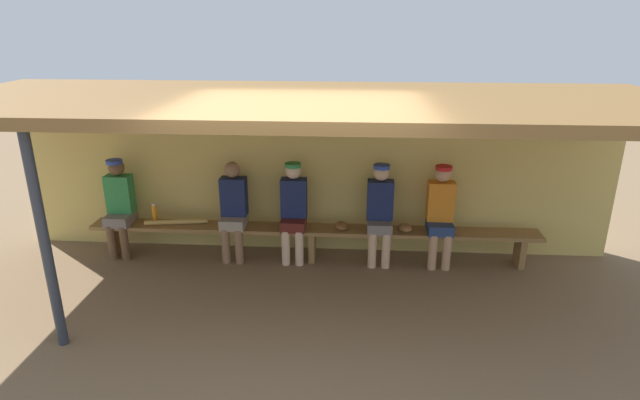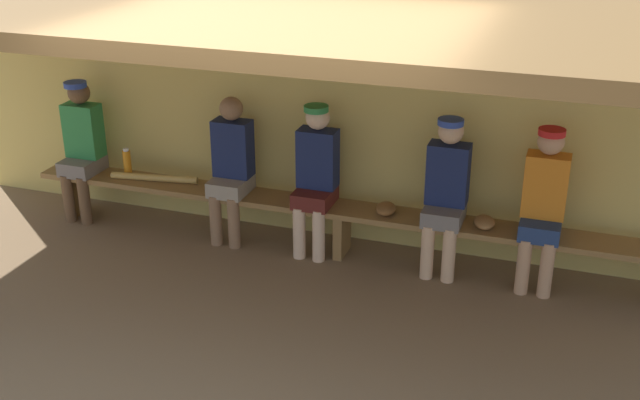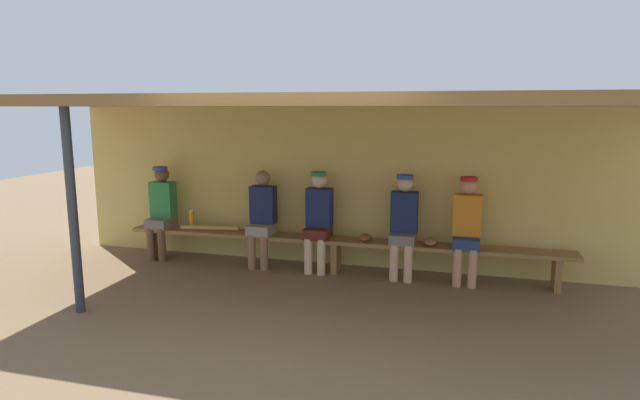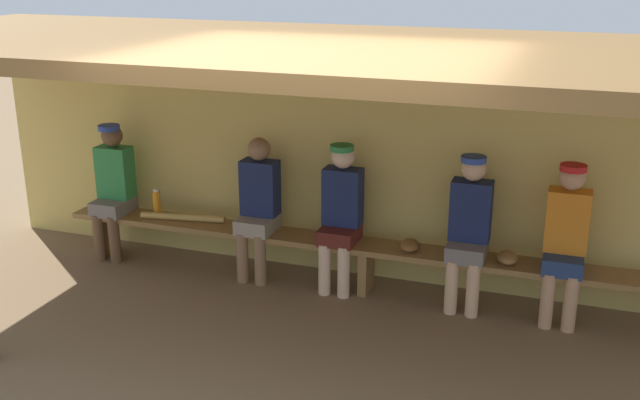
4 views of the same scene
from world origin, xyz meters
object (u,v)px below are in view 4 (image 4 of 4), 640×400
at_px(water_bottle_orange, 157,203).
at_px(baseball_glove_worn, 507,258).
at_px(player_near_post, 566,236).
at_px(player_in_blue, 258,203).
at_px(baseball_glove_dark_brown, 410,245).
at_px(player_in_red, 341,211).
at_px(player_rightmost, 469,225).
at_px(player_in_white, 113,185).
at_px(bench, 366,251).
at_px(baseball_bat, 183,217).

bearing_deg(water_bottle_orange, baseball_glove_worn, -1.13).
distance_m(player_near_post, water_bottle_orange, 3.84).
height_order(player_near_post, water_bottle_orange, player_near_post).
xyz_separation_m(player_in_blue, baseball_glove_dark_brown, (1.45, -0.02, -0.22)).
bearing_deg(player_in_blue, water_bottle_orange, 177.61).
relative_size(player_in_red, player_rightmost, 1.00).
distance_m(player_near_post, player_in_white, 4.29).
height_order(bench, baseball_bat, baseball_bat).
bearing_deg(player_near_post, water_bottle_orange, 179.31).
bearing_deg(baseball_bat, player_rightmost, -8.90).
relative_size(player_in_blue, player_in_white, 0.99).
distance_m(player_in_red, water_bottle_orange, 1.92).
bearing_deg(baseball_glove_worn, player_in_blue, -101.55).
distance_m(player_in_red, player_in_blue, 0.81).
relative_size(bench, player_rightmost, 4.46).
bearing_deg(player_in_red, player_rightmost, 0.00).
xyz_separation_m(player_in_blue, player_rightmost, (1.94, 0.00, 0.02)).
relative_size(bench, player_near_post, 4.46).
distance_m(player_in_white, water_bottle_orange, 0.48).
bearing_deg(player_rightmost, player_near_post, 0.00).
relative_size(player_in_white, baseball_glove_dark_brown, 5.60).
xyz_separation_m(player_in_red, baseball_glove_dark_brown, (0.64, -0.02, -0.24)).
bearing_deg(player_near_post, baseball_glove_dark_brown, -179.28).
bearing_deg(player_in_blue, player_near_post, 0.01).
xyz_separation_m(player_in_red, baseball_bat, (-1.61, -0.00, -0.25)).
distance_m(water_bottle_orange, baseball_glove_worn, 3.39).
bearing_deg(player_in_red, baseball_glove_dark_brown, -1.44).
height_order(player_in_blue, baseball_glove_worn, player_in_blue).
distance_m(player_in_blue, water_bottle_orange, 1.12).
distance_m(player_rightmost, baseball_bat, 2.76).
height_order(player_rightmost, baseball_glove_dark_brown, player_rightmost).
bearing_deg(baseball_glove_worn, bench, -101.85).
relative_size(player_rightmost, water_bottle_orange, 4.95).
xyz_separation_m(bench, player_in_blue, (-1.05, 0.00, 0.34)).
height_order(player_in_red, player_in_blue, player_in_red).
relative_size(player_in_red, baseball_bat, 1.59).
xyz_separation_m(baseball_glove_worn, baseball_bat, (-3.08, 0.02, -0.01)).
xyz_separation_m(player_rightmost, baseball_bat, (-2.74, -0.00, -0.25)).
xyz_separation_m(player_in_white, water_bottle_orange, (0.46, 0.05, -0.16)).
bearing_deg(baseball_glove_worn, player_rightmost, -104.62).
relative_size(bench, player_in_blue, 4.49).
height_order(water_bottle_orange, baseball_glove_dark_brown, water_bottle_orange).
distance_m(bench, baseball_glove_worn, 1.24).
bearing_deg(player_in_white, player_rightmost, 0.00).
distance_m(player_near_post, player_rightmost, 0.78).
xyz_separation_m(player_near_post, baseball_glove_worn, (-0.44, -0.02, -0.24)).
bearing_deg(player_near_post, player_in_blue, -179.99).
xyz_separation_m(player_rightmost, baseball_glove_worn, (0.34, -0.02, -0.24)).
bearing_deg(player_rightmost, baseball_glove_worn, -3.60).
bearing_deg(bench, water_bottle_orange, 178.69).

